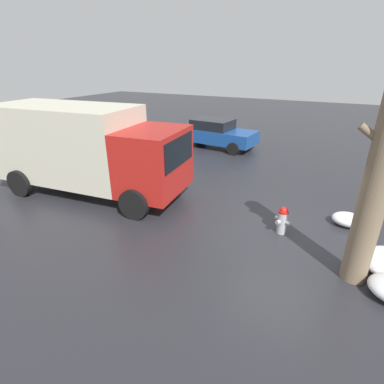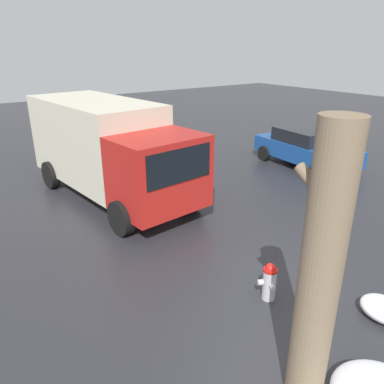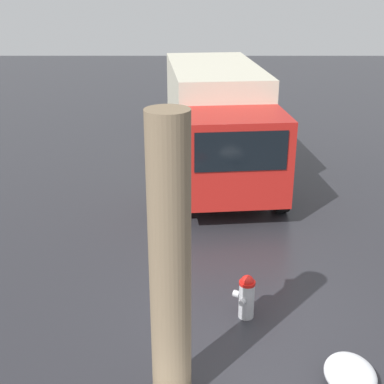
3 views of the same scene
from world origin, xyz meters
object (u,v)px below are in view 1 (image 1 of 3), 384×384
tree_trunk (374,194)px  parked_car (215,133)px  fire_hydrant (282,220)px  delivery_truck (85,147)px

tree_trunk → parked_car: (6.71, -8.35, -1.18)m
tree_trunk → parked_car: size_ratio=0.89×
fire_hydrant → parked_car: (4.98, -7.22, 0.35)m
delivery_truck → parked_car: size_ratio=1.57×
fire_hydrant → tree_trunk: size_ratio=0.20×
parked_car → fire_hydrant: bearing=39.9°
fire_hydrant → delivery_truck: bearing=-60.4°
fire_hydrant → tree_trunk: (-1.72, 1.13, 1.53)m
delivery_truck → fire_hydrant: bearing=86.1°
tree_trunk → delivery_truck: bearing=-6.4°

